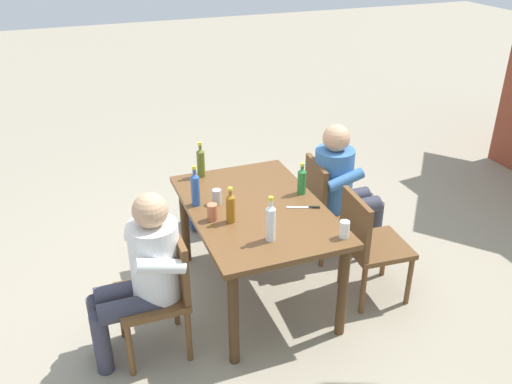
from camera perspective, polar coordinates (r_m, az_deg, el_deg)
ground_plane at (r=4.34m, az=0.00°, el=-10.49°), size 24.00×24.00×0.00m
dining_table at (r=3.97m, az=0.00°, el=-2.84°), size 1.42×0.94×0.77m
chair_near_right at (r=3.64m, az=-9.75°, el=-9.82°), size 0.44×0.44×0.87m
chair_far_left at (r=4.60m, az=7.56°, el=-1.12°), size 0.48×0.48×0.87m
chair_far_right at (r=4.13m, az=11.69°, el=-5.10°), size 0.47×0.47×0.87m
person_in_white_shirt at (r=3.53m, az=-11.71°, el=-7.98°), size 0.47×0.61×1.18m
person_in_plaid_shirt at (r=4.57m, az=8.94°, el=0.91°), size 0.47×0.61×1.18m
bottle_blue at (r=3.91m, az=-6.38°, el=0.38°), size 0.06×0.06×0.31m
bottle_amber at (r=3.69m, az=-2.67°, el=-1.60°), size 0.06×0.06×0.26m
bottle_olive at (r=4.34m, az=-5.81°, el=3.18°), size 0.06×0.06×0.29m
bottle_clear at (r=3.47m, az=1.54°, el=-3.13°), size 0.06×0.06×0.32m
bottle_green at (r=4.07m, az=4.82°, el=1.21°), size 0.06×0.06×0.25m
cup_white at (r=3.58m, az=9.25°, el=-3.88°), size 0.07×0.07×0.12m
cup_steel at (r=3.95m, az=-4.12°, el=-0.50°), size 0.07×0.07×0.11m
cup_terracotta at (r=3.74m, az=-4.60°, el=-2.12°), size 0.07×0.07×0.12m
table_knife at (r=3.92m, az=5.24°, el=-1.60°), size 0.11×0.23×0.01m
backpack_by_near_side at (r=5.08m, az=-3.62°, el=-1.36°), size 0.31×0.24×0.47m
backpack_by_far_side at (r=5.12m, az=-5.53°, el=-1.60°), size 0.31×0.26×0.40m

